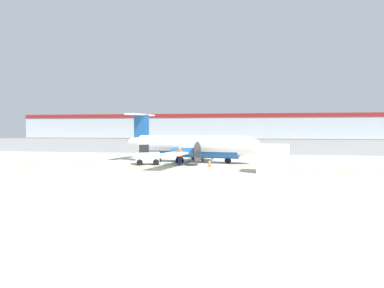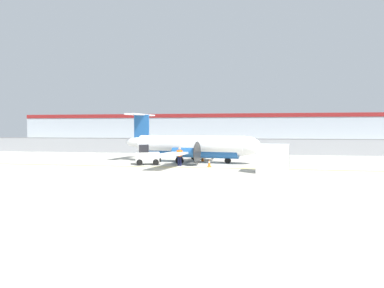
% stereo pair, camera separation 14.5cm
% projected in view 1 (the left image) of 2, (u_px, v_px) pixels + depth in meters
% --- Properties ---
extents(ground_plane, '(140.00, 140.00, 0.01)m').
position_uv_depth(ground_plane, '(190.00, 168.00, 29.78)').
color(ground_plane, '#B7B2A3').
extents(perimeter_fence, '(98.00, 0.10, 2.10)m').
position_uv_depth(perimeter_fence, '(210.00, 146.00, 45.50)').
color(perimeter_fence, gray).
rests_on(perimeter_fence, ground).
extents(parking_lot_strip, '(98.00, 17.00, 0.12)m').
position_uv_depth(parking_lot_strip, '(218.00, 148.00, 56.88)').
color(parking_lot_strip, '#38383A').
rests_on(parking_lot_strip, ground).
extents(background_building, '(91.00, 8.10, 6.50)m').
position_uv_depth(background_building, '(226.00, 129.00, 74.94)').
color(background_building, '#A8B2BC').
rests_on(background_building, ground).
extents(commuter_airplane, '(14.32, 16.04, 4.92)m').
position_uv_depth(commuter_airplane, '(193.00, 146.00, 34.21)').
color(commuter_airplane, white).
rests_on(commuter_airplane, ground).
extents(baggage_tug, '(2.55, 1.92, 1.88)m').
position_uv_depth(baggage_tug, '(147.00, 156.00, 32.06)').
color(baggage_tug, silver).
rests_on(baggage_tug, ground).
extents(ground_crew_worker, '(0.53, 0.45, 1.70)m').
position_uv_depth(ground_crew_worker, '(180.00, 155.00, 31.04)').
color(ground_crew_worker, '#191E4C').
rests_on(ground_crew_worker, ground).
extents(cargo_container, '(2.63, 2.29, 2.20)m').
position_uv_depth(cargo_container, '(273.00, 159.00, 26.23)').
color(cargo_container, silver).
rests_on(cargo_container, ground).
extents(traffic_cone_near_left, '(0.36, 0.36, 0.64)m').
position_uv_depth(traffic_cone_near_left, '(209.00, 163.00, 30.39)').
color(traffic_cone_near_left, orange).
rests_on(traffic_cone_near_left, ground).
extents(traffic_cone_near_right, '(0.36, 0.36, 0.64)m').
position_uv_depth(traffic_cone_near_right, '(203.00, 158.00, 35.45)').
color(traffic_cone_near_right, orange).
rests_on(traffic_cone_near_right, ground).
extents(parked_car_0, '(4.39, 2.43, 1.58)m').
position_uv_depth(parked_car_0, '(138.00, 144.00, 56.38)').
color(parked_car_0, navy).
rests_on(parked_car_0, parking_lot_strip).
extents(parked_car_1, '(4.34, 2.31, 1.58)m').
position_uv_depth(parked_car_1, '(194.00, 143.00, 57.24)').
color(parked_car_1, red).
rests_on(parked_car_1, parking_lot_strip).
extents(parked_car_2, '(4.31, 2.25, 1.58)m').
position_uv_depth(parked_car_2, '(250.00, 143.00, 59.42)').
color(parked_car_2, silver).
rests_on(parked_car_2, parking_lot_strip).
extents(parked_car_3, '(4.27, 2.15, 1.58)m').
position_uv_depth(parked_car_3, '(299.00, 145.00, 51.90)').
color(parked_car_3, black).
rests_on(parked_car_3, parking_lot_strip).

